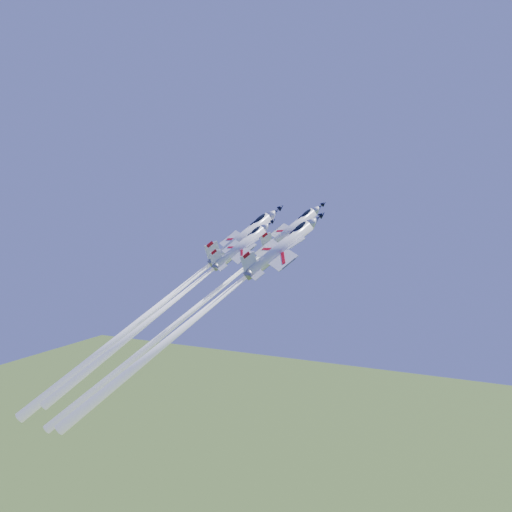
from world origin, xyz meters
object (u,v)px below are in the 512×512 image
at_px(jet_left, 163,302).
at_px(jet_slot, 169,305).
at_px(jet_right, 204,311).
at_px(jet_lead, 198,306).

xyz_separation_m(jet_left, jet_slot, (5.77, -6.40, 0.91)).
relative_size(jet_right, jet_slot, 1.12).
bearing_deg(jet_left, jet_lead, 50.98).
relative_size(jet_lead, jet_left, 1.05).
height_order(jet_right, jet_slot, jet_right).
xyz_separation_m(jet_lead, jet_right, (5.87, -7.79, 0.69)).
bearing_deg(jet_slot, jet_left, 173.35).
height_order(jet_left, jet_right, jet_left).
bearing_deg(jet_left, jet_slot, -6.65).
bearing_deg(jet_slot, jet_lead, 120.93).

